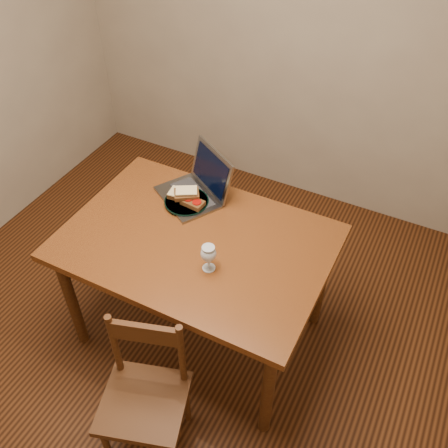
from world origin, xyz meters
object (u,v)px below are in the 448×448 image
at_px(table, 197,252).
at_px(laptop, 199,185).
at_px(plate, 187,202).
at_px(milk_glass, 209,258).
at_px(chair, 144,393).

bearing_deg(table, laptop, 116.95).
relative_size(plate, laptop, 0.53).
height_order(table, laptop, laptop).
bearing_deg(laptop, plate, -69.60).
height_order(milk_glass, laptop, laptop).
height_order(table, milk_glass, milk_glass).
distance_m(chair, plate, 0.98).
xyz_separation_m(table, milk_glass, (0.15, -0.14, 0.16)).
distance_m(table, milk_glass, 0.25).
xyz_separation_m(plate, milk_glass, (0.32, -0.35, 0.06)).
relative_size(table, plate, 5.52).
xyz_separation_m(table, plate, (-0.18, 0.21, 0.10)).
relative_size(chair, milk_glass, 3.27).
bearing_deg(table, plate, 129.89).
xyz_separation_m(chair, plate, (-0.28, 0.88, 0.32)).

